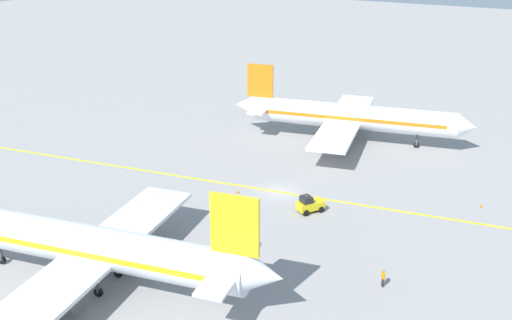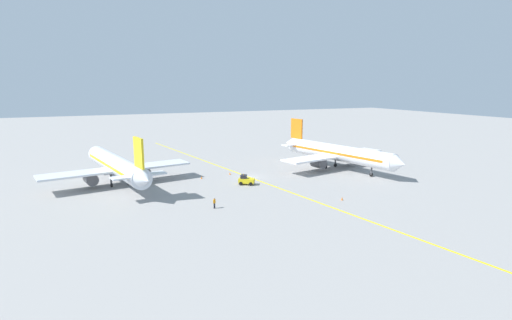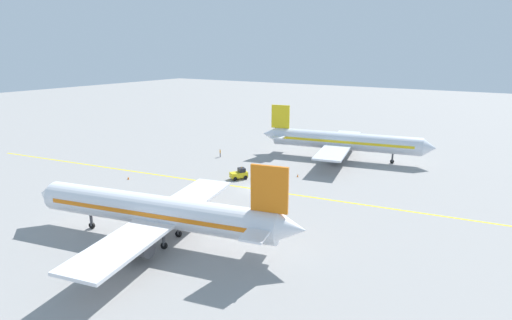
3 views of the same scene
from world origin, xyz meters
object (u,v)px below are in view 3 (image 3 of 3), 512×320
(ground_crew_worker, at_px, (220,153))
(traffic_cone_near_nose, at_px, (298,175))
(baggage_tug_white, at_px, (239,174))
(airplane_adjacent_stand, at_px, (158,212))
(traffic_cone_mid_apron, at_px, (287,187))
(airplane_at_gate, at_px, (343,141))
(traffic_cone_by_wingtip, at_px, (128,178))

(ground_crew_worker, distance_m, traffic_cone_near_nose, 20.56)
(baggage_tug_white, relative_size, traffic_cone_near_nose, 6.05)
(airplane_adjacent_stand, xyz_separation_m, ground_crew_worker, (-34.97, -17.39, -2.80))
(ground_crew_worker, relative_size, traffic_cone_near_nose, 3.05)
(airplane_adjacent_stand, distance_m, ground_crew_worker, 39.16)
(traffic_cone_near_nose, relative_size, traffic_cone_mid_apron, 1.00)
(baggage_tug_white, bearing_deg, airplane_adjacent_stand, 12.42)
(airplane_at_gate, bearing_deg, traffic_cone_by_wingtip, -38.90)
(airplane_adjacent_stand, height_order, traffic_cone_mid_apron, airplane_adjacent_stand)
(airplane_adjacent_stand, relative_size, baggage_tug_white, 10.60)
(ground_crew_worker, bearing_deg, baggage_tug_white, 49.16)
(airplane_at_gate, bearing_deg, airplane_adjacent_stand, -6.09)
(traffic_cone_near_nose, bearing_deg, airplane_at_gate, 172.10)
(baggage_tug_white, bearing_deg, traffic_cone_by_wingtip, -57.09)
(traffic_cone_by_wingtip, bearing_deg, traffic_cone_near_nose, 124.80)
(airplane_at_gate, bearing_deg, traffic_cone_mid_apron, -2.31)
(airplane_at_gate, height_order, traffic_cone_near_nose, airplane_at_gate)
(ground_crew_worker, relative_size, traffic_cone_mid_apron, 3.05)
(baggage_tug_white, height_order, ground_crew_worker, baggage_tug_white)
(airplane_at_gate, distance_m, traffic_cone_mid_apron, 23.16)
(airplane_adjacent_stand, relative_size, ground_crew_worker, 21.00)
(ground_crew_worker, height_order, traffic_cone_mid_apron, ground_crew_worker)
(airplane_adjacent_stand, height_order, ground_crew_worker, airplane_adjacent_stand)
(airplane_adjacent_stand, bearing_deg, airplane_at_gate, 173.91)
(baggage_tug_white, xyz_separation_m, traffic_cone_mid_apron, (0.22, 9.55, -0.63))
(airplane_at_gate, xyz_separation_m, airplane_adjacent_stand, (47.29, -5.05, 0.00))
(ground_crew_worker, xyz_separation_m, traffic_cone_near_nose, (3.84, 20.19, -0.63))
(baggage_tug_white, bearing_deg, ground_crew_worker, -130.84)
(ground_crew_worker, xyz_separation_m, traffic_cone_by_wingtip, (20.94, -4.40, -0.63))
(traffic_cone_near_nose, distance_m, traffic_cone_mid_apron, 6.85)
(traffic_cone_near_nose, distance_m, traffic_cone_by_wingtip, 29.96)
(traffic_cone_mid_apron, height_order, traffic_cone_by_wingtip, same)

